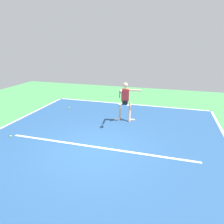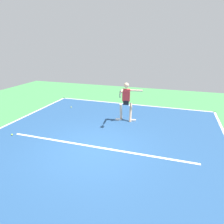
{
  "view_description": "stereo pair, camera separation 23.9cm",
  "coord_description": "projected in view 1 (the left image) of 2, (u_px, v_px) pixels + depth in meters",
  "views": [
    {
      "loc": [
        -2.28,
        5.64,
        3.49
      ],
      "look_at": [
        -0.18,
        -1.5,
        0.9
      ],
      "focal_mm": 32.2,
      "sensor_mm": 36.0,
      "label": 1
    },
    {
      "loc": [
        -2.51,
        5.57,
        3.49
      ],
      "look_at": [
        -0.18,
        -1.5,
        0.9
      ],
      "focal_mm": 32.2,
      "sensor_mm": 36.0,
      "label": 2
    }
  ],
  "objects": [
    {
      "name": "ground_plane",
      "position": [
        95.0,
        150.0,
        6.86
      ],
      "size": [
        20.81,
        20.81,
        0.0
      ],
      "primitive_type": "plane",
      "color": "#428E4C"
    },
    {
      "name": "court_surface",
      "position": [
        95.0,
        150.0,
        6.86
      ],
      "size": [
        9.16,
        11.38,
        0.0
      ],
      "primitive_type": "cube",
      "color": "navy",
      "rests_on": "ground_plane"
    },
    {
      "name": "court_line_baseline_near",
      "position": [
        129.0,
        104.0,
        11.98
      ],
      "size": [
        9.16,
        0.1,
        0.01
      ],
      "primitive_type": "cube",
      "color": "white",
      "rests_on": "ground_plane"
    },
    {
      "name": "court_line_service",
      "position": [
        97.0,
        147.0,
        7.05
      ],
      "size": [
        6.87,
        0.1,
        0.01
      ],
      "primitive_type": "cube",
      "color": "white",
      "rests_on": "ground_plane"
    },
    {
      "name": "court_line_centre_mark",
      "position": [
        128.0,
        105.0,
        11.79
      ],
      "size": [
        0.1,
        0.3,
        0.01
      ],
      "primitive_type": "cube",
      "color": "white",
      "rests_on": "ground_plane"
    },
    {
      "name": "tennis_player",
      "position": [
        125.0,
        99.0,
        9.11
      ],
      "size": [
        1.21,
        1.31,
        1.82
      ],
      "rotation": [
        0.0,
        0.0,
        0.16
      ],
      "color": "beige",
      "rests_on": "ground_plane"
    },
    {
      "name": "tennis_ball_near_player",
      "position": [
        69.0,
        108.0,
        11.24
      ],
      "size": [
        0.07,
        0.07,
        0.07
      ],
      "primitive_type": "sphere",
      "color": "yellow",
      "rests_on": "ground_plane"
    },
    {
      "name": "tennis_ball_by_sideline",
      "position": [
        11.0,
        136.0,
        7.82
      ],
      "size": [
        0.07,
        0.07,
        0.07
      ],
      "primitive_type": "sphere",
      "color": "#C6E53D",
      "rests_on": "ground_plane"
    }
  ]
}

